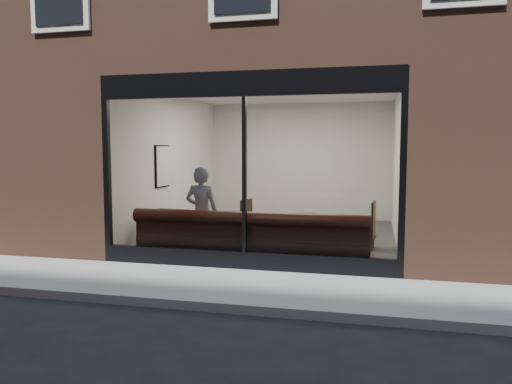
% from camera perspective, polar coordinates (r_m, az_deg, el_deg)
% --- Properties ---
extents(ground, '(120.00, 120.00, 0.00)m').
position_cam_1_polar(ground, '(6.38, -6.14, -13.14)').
color(ground, black).
rests_on(ground, ground).
extents(sidewalk_near, '(40.00, 2.00, 0.01)m').
position_cam_1_polar(sidewalk_near, '(7.28, -3.45, -10.73)').
color(sidewalk_near, gray).
rests_on(sidewalk_near, ground).
extents(kerb_near, '(40.00, 0.10, 0.12)m').
position_cam_1_polar(kerb_near, '(6.32, -6.30, -12.76)').
color(kerb_near, gray).
rests_on(kerb_near, ground).
extents(host_building_pier_left, '(2.50, 12.00, 3.20)m').
position_cam_1_polar(host_building_pier_left, '(14.88, -9.46, 3.58)').
color(host_building_pier_left, brown).
rests_on(host_building_pier_left, ground).
extents(host_building_pier_right, '(2.50, 12.00, 3.20)m').
position_cam_1_polar(host_building_pier_right, '(13.81, 20.60, 3.19)').
color(host_building_pier_right, brown).
rests_on(host_building_pier_right, ground).
extents(host_building_backfill, '(5.00, 6.00, 3.20)m').
position_cam_1_polar(host_building_backfill, '(16.83, 6.52, 3.80)').
color(host_building_backfill, brown).
rests_on(host_building_backfill, ground).
extents(cafe_floor, '(6.00, 6.00, 0.00)m').
position_cam_1_polar(cafe_floor, '(11.07, 2.62, -5.13)').
color(cafe_floor, '#2D2D30').
rests_on(cafe_floor, ground).
extents(cafe_ceiling, '(6.00, 6.00, 0.00)m').
position_cam_1_polar(cafe_ceiling, '(10.96, 2.69, 11.41)').
color(cafe_ceiling, white).
rests_on(cafe_ceiling, host_building_upper).
extents(cafe_wall_back, '(5.00, 0.00, 5.00)m').
position_cam_1_polar(cafe_wall_back, '(13.85, 4.99, 3.51)').
color(cafe_wall_back, silver).
rests_on(cafe_wall_back, ground).
extents(cafe_wall_left, '(0.00, 6.00, 6.00)m').
position_cam_1_polar(cafe_wall_left, '(11.63, -9.50, 3.14)').
color(cafe_wall_left, silver).
rests_on(cafe_wall_left, ground).
extents(cafe_wall_right, '(0.00, 6.00, 6.00)m').
position_cam_1_polar(cafe_wall_right, '(10.71, 15.86, 2.84)').
color(cafe_wall_right, silver).
rests_on(cafe_wall_right, ground).
extents(storefront_kick, '(5.00, 0.10, 0.30)m').
position_cam_1_polar(storefront_kick, '(8.23, -1.30, -7.83)').
color(storefront_kick, black).
rests_on(storefront_kick, ground).
extents(storefront_header, '(5.00, 0.10, 0.40)m').
position_cam_1_polar(storefront_header, '(8.08, -1.35, 12.28)').
color(storefront_header, black).
rests_on(storefront_header, host_building_upper).
extents(storefront_mullion, '(0.06, 0.10, 2.50)m').
position_cam_1_polar(storefront_mullion, '(8.03, -1.32, 1.95)').
color(storefront_mullion, black).
rests_on(storefront_mullion, storefront_kick).
extents(storefront_glass, '(4.80, 0.00, 4.80)m').
position_cam_1_polar(storefront_glass, '(8.00, -1.38, 1.94)').
color(storefront_glass, white).
rests_on(storefront_glass, storefront_kick).
extents(banquette, '(4.00, 0.55, 0.45)m').
position_cam_1_polar(banquette, '(8.59, -0.62, -6.76)').
color(banquette, '#3D1C16').
rests_on(banquette, cafe_floor).
extents(person, '(0.63, 0.43, 1.66)m').
position_cam_1_polar(person, '(8.94, -6.22, -2.38)').
color(person, '#929FC4').
rests_on(person, cafe_floor).
extents(cafe_table_left, '(0.71, 0.71, 0.04)m').
position_cam_1_polar(cafe_table_left, '(9.87, -10.18, -2.24)').
color(cafe_table_left, '#331D13').
rests_on(cafe_table_left, cafe_floor).
extents(cafe_table_right, '(0.86, 0.86, 0.04)m').
position_cam_1_polar(cafe_table_right, '(9.17, 5.24, -2.74)').
color(cafe_table_right, '#331D13').
rests_on(cafe_table_right, cafe_floor).
extents(cafe_chair_left, '(0.51, 0.51, 0.04)m').
position_cam_1_polar(cafe_chair_left, '(10.23, -2.02, -4.73)').
color(cafe_chair_left, '#331D13').
rests_on(cafe_chair_left, cafe_floor).
extents(cafe_chair_right, '(0.51, 0.51, 0.04)m').
position_cam_1_polar(cafe_chair_right, '(10.00, 12.13, -5.08)').
color(cafe_chair_right, '#331D13').
rests_on(cafe_chair_right, cafe_floor).
extents(wall_poster, '(0.02, 0.64, 0.85)m').
position_cam_1_polar(wall_poster, '(11.04, -10.59, 2.92)').
color(wall_poster, white).
rests_on(wall_poster, cafe_wall_left).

